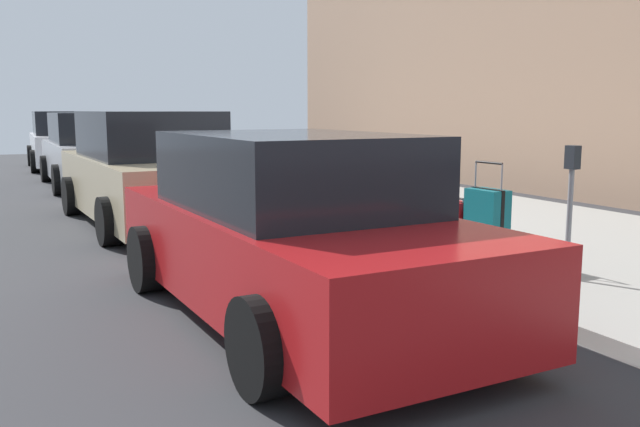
{
  "coord_description": "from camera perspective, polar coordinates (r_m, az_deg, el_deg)",
  "views": [
    {
      "loc": [
        -9.12,
        3.89,
        1.74
      ],
      "look_at": [
        -1.67,
        0.16,
        0.45
      ],
      "focal_mm": 37.91,
      "sensor_mm": 36.0,
      "label": 1
    }
  ],
  "objects": [
    {
      "name": "suitcase_silver_9",
      "position": [
        10.94,
        -1.55,
        1.7
      ],
      "size": [
        0.42,
        0.27,
        0.56
      ],
      "color": "#9EA0A8",
      "rests_on": "sidewalk_curb"
    },
    {
      "name": "suitcase_teal_7",
      "position": [
        10.12,
        0.94,
        1.27
      ],
      "size": [
        0.43,
        0.26,
        0.61
      ],
      "color": "#0F606B",
      "rests_on": "sidewalk_curb"
    },
    {
      "name": "suitcase_red_1",
      "position": [
        7.64,
        11.12,
        -1.17
      ],
      "size": [
        0.42,
        0.21,
        0.66
      ],
      "color": "red",
      "rests_on": "sidewalk_curb"
    },
    {
      "name": "fire_hydrant",
      "position": [
        12.0,
        -3.59,
        3.15
      ],
      "size": [
        0.39,
        0.21,
        0.82
      ],
      "color": "#99999E",
      "rests_on": "sidewalk_curb"
    },
    {
      "name": "suitcase_black_4",
      "position": [
        8.88,
        5.76,
        0.79
      ],
      "size": [
        0.48,
        0.23,
        0.95
      ],
      "color": "black",
      "rests_on": "sidewalk_curb"
    },
    {
      "name": "suitcase_maroon_6",
      "position": [
        9.75,
        2.4,
        1.15
      ],
      "size": [
        0.39,
        0.25,
        0.67
      ],
      "color": "maroon",
      "rests_on": "sidewalk_curb"
    },
    {
      "name": "suitcase_red_8",
      "position": [
        10.57,
        0.25,
        1.94
      ],
      "size": [
        0.43,
        0.24,
        0.74
      ],
      "color": "red",
      "rests_on": "sidewalk_curb"
    },
    {
      "name": "parked_car_white_3",
      "position": [
        21.68,
        -20.64,
        5.69
      ],
      "size": [
        4.39,
        2.22,
        1.69
      ],
      "color": "silver",
      "rests_on": "ground_plane"
    },
    {
      "name": "suitcase_olive_10",
      "position": [
        11.4,
        -2.32,
        2.19
      ],
      "size": [
        0.47,
        0.24,
        0.83
      ],
      "color": "#59601E",
      "rests_on": "sidewalk_curb"
    },
    {
      "name": "bollard_post",
      "position": [
        12.56,
        -5.38,
        2.99
      ],
      "size": [
        0.12,
        0.12,
        0.69
      ],
      "primitive_type": "cylinder",
      "color": "#333338",
      "rests_on": "sidewalk_curb"
    },
    {
      "name": "parked_car_beige_1",
      "position": [
        10.66,
        -14.19,
        3.44
      ],
      "size": [
        4.8,
        2.24,
        1.71
      ],
      "color": "tan",
      "rests_on": "ground_plane"
    },
    {
      "name": "parked_car_red_0",
      "position": [
        5.64,
        -2.41,
        -1.56
      ],
      "size": [
        4.51,
        2.1,
        1.55
      ],
      "color": "#AD1619",
      "rests_on": "ground_plane"
    },
    {
      "name": "parked_car_silver_2",
      "position": [
        16.32,
        -18.59,
        4.94
      ],
      "size": [
        4.77,
        2.06,
        1.67
      ],
      "color": "#B2B5BA",
      "rests_on": "ground_plane"
    },
    {
      "name": "ground_plane",
      "position": [
        10.07,
        -3.42,
        -1.19
      ],
      "size": [
        40.0,
        40.0,
        0.0
      ],
      "primitive_type": "plane",
      "color": "#333335"
    },
    {
      "name": "parking_meter",
      "position": [
        6.75,
        20.4,
        1.65
      ],
      "size": [
        0.12,
        0.09,
        1.27
      ],
      "color": "slate",
      "rests_on": "sidewalk_curb"
    },
    {
      "name": "suitcase_olive_3",
      "position": [
        8.48,
        7.79,
        -0.23
      ],
      "size": [
        0.48,
        0.25,
        0.85
      ],
      "color": "#59601E",
      "rests_on": "sidewalk_curb"
    },
    {
      "name": "sidewalk_curb",
      "position": [
        11.26,
        8.35,
        0.15
      ],
      "size": [
        18.0,
        5.0,
        0.14
      ],
      "primitive_type": "cube",
      "color": "#9E9B93",
      "rests_on": "ground_plane"
    },
    {
      "name": "suitcase_navy_5",
      "position": [
        9.31,
        3.73,
        1.17
      ],
      "size": [
        0.51,
        0.26,
        0.8
      ],
      "color": "navy",
      "rests_on": "sidewalk_curb"
    },
    {
      "name": "suitcase_teal_0",
      "position": [
        7.31,
        13.88,
        -1.01
      ],
      "size": [
        0.45,
        0.29,
        1.07
      ],
      "color": "#0F606B",
      "rests_on": "sidewalk_curb"
    },
    {
      "name": "suitcase_silver_2",
      "position": [
        7.99,
        9.01,
        -0.18
      ],
      "size": [
        0.42,
        0.23,
        0.97
      ],
      "color": "#9EA0A8",
      "rests_on": "sidewalk_curb"
    }
  ]
}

